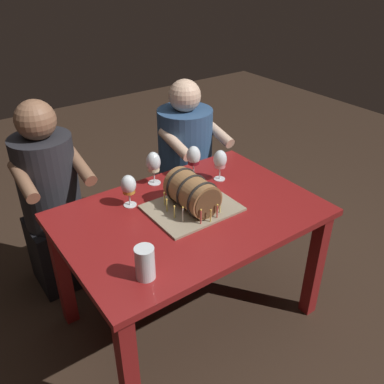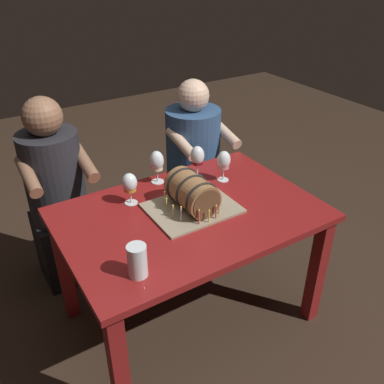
{
  "view_description": "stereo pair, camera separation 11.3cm",
  "coord_description": "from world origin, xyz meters",
  "px_view_note": "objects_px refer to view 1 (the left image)",
  "views": [
    {
      "loc": [
        -1.01,
        -1.42,
        1.88
      ],
      "look_at": [
        0.02,
        0.02,
        0.82
      ],
      "focal_mm": 38.76,
      "sensor_mm": 36.0,
      "label": 1
    },
    {
      "loc": [
        -0.92,
        -1.49,
        1.88
      ],
      "look_at": [
        0.02,
        0.02,
        0.82
      ],
      "focal_mm": 38.76,
      "sensor_mm": 36.0,
      "label": 2
    }
  ],
  "objects_px": {
    "barrel_cake": "(192,195)",
    "person_seated_right": "(186,164)",
    "wine_glass_amber": "(128,186)",
    "beer_pint": "(145,264)",
    "person_seated_left": "(53,206)",
    "wine_glass_rose": "(220,161)",
    "wine_glass_red": "(194,157)",
    "wine_glass_white": "(153,163)",
    "dining_table": "(190,229)"
  },
  "relations": [
    {
      "from": "dining_table",
      "to": "beer_pint",
      "type": "relative_size",
      "value": 8.93
    },
    {
      "from": "wine_glass_red",
      "to": "person_seated_right",
      "type": "bearing_deg",
      "value": 60.49
    },
    {
      "from": "dining_table",
      "to": "wine_glass_white",
      "type": "height_order",
      "value": "wine_glass_white"
    },
    {
      "from": "wine_glass_red",
      "to": "wine_glass_white",
      "type": "relative_size",
      "value": 1.02
    },
    {
      "from": "barrel_cake",
      "to": "wine_glass_amber",
      "type": "height_order",
      "value": "barrel_cake"
    },
    {
      "from": "dining_table",
      "to": "person_seated_right",
      "type": "relative_size",
      "value": 1.12
    },
    {
      "from": "beer_pint",
      "to": "person_seated_right",
      "type": "relative_size",
      "value": 0.13
    },
    {
      "from": "barrel_cake",
      "to": "wine_glass_rose",
      "type": "distance_m",
      "value": 0.35
    },
    {
      "from": "dining_table",
      "to": "wine_glass_red",
      "type": "xyz_separation_m",
      "value": [
        0.23,
        0.29,
        0.24
      ]
    },
    {
      "from": "dining_table",
      "to": "person_seated_right",
      "type": "height_order",
      "value": "person_seated_right"
    },
    {
      "from": "barrel_cake",
      "to": "person_seated_left",
      "type": "relative_size",
      "value": 0.36
    },
    {
      "from": "wine_glass_white",
      "to": "beer_pint",
      "type": "xyz_separation_m",
      "value": [
        -0.43,
        -0.64,
        -0.06
      ]
    },
    {
      "from": "barrel_cake",
      "to": "person_seated_left",
      "type": "distance_m",
      "value": 0.9
    },
    {
      "from": "wine_glass_red",
      "to": "person_seated_right",
      "type": "distance_m",
      "value": 0.59
    },
    {
      "from": "wine_glass_white",
      "to": "person_seated_right",
      "type": "distance_m",
      "value": 0.67
    },
    {
      "from": "wine_glass_red",
      "to": "wine_glass_amber",
      "type": "relative_size",
      "value": 1.12
    },
    {
      "from": "wine_glass_red",
      "to": "beer_pint",
      "type": "distance_m",
      "value": 0.87
    },
    {
      "from": "dining_table",
      "to": "wine_glass_red",
      "type": "relative_size",
      "value": 6.63
    },
    {
      "from": "person_seated_right",
      "to": "wine_glass_red",
      "type": "bearing_deg",
      "value": -119.51
    },
    {
      "from": "wine_glass_amber",
      "to": "wine_glass_rose",
      "type": "bearing_deg",
      "value": -5.38
    },
    {
      "from": "barrel_cake",
      "to": "beer_pint",
      "type": "distance_m",
      "value": 0.54
    },
    {
      "from": "wine_glass_amber",
      "to": "beer_pint",
      "type": "bearing_deg",
      "value": -111.75
    },
    {
      "from": "wine_glass_red",
      "to": "wine_glass_white",
      "type": "xyz_separation_m",
      "value": [
        -0.22,
        0.07,
        -0.01
      ]
    },
    {
      "from": "wine_glass_rose",
      "to": "person_seated_right",
      "type": "xyz_separation_m",
      "value": [
        0.14,
        0.55,
        -0.29
      ]
    },
    {
      "from": "barrel_cake",
      "to": "person_seated_right",
      "type": "xyz_separation_m",
      "value": [
        0.45,
        0.71,
        -0.26
      ]
    },
    {
      "from": "beer_pint",
      "to": "wine_glass_amber",
      "type": "bearing_deg",
      "value": 68.25
    },
    {
      "from": "barrel_cake",
      "to": "person_seated_right",
      "type": "height_order",
      "value": "person_seated_right"
    },
    {
      "from": "dining_table",
      "to": "barrel_cake",
      "type": "height_order",
      "value": "barrel_cake"
    },
    {
      "from": "wine_glass_red",
      "to": "beer_pint",
      "type": "bearing_deg",
      "value": -138.69
    },
    {
      "from": "barrel_cake",
      "to": "beer_pint",
      "type": "height_order",
      "value": "barrel_cake"
    },
    {
      "from": "dining_table",
      "to": "wine_glass_amber",
      "type": "distance_m",
      "value": 0.39
    },
    {
      "from": "barrel_cake",
      "to": "wine_glass_rose",
      "type": "relative_size",
      "value": 2.42
    },
    {
      "from": "wine_glass_amber",
      "to": "person_seated_right",
      "type": "bearing_deg",
      "value": 35.61
    },
    {
      "from": "wine_glass_amber",
      "to": "person_seated_left",
      "type": "bearing_deg",
      "value": 117.67
    },
    {
      "from": "beer_pint",
      "to": "wine_glass_rose",
      "type": "bearing_deg",
      "value": 31.55
    },
    {
      "from": "dining_table",
      "to": "wine_glass_rose",
      "type": "relative_size",
      "value": 7.14
    },
    {
      "from": "wine_glass_amber",
      "to": "beer_pint",
      "type": "relative_size",
      "value": 1.2
    },
    {
      "from": "person_seated_left",
      "to": "person_seated_right",
      "type": "bearing_deg",
      "value": 0.01
    },
    {
      "from": "wine_glass_amber",
      "to": "person_seated_left",
      "type": "distance_m",
      "value": 0.63
    },
    {
      "from": "wine_glass_amber",
      "to": "wine_glass_rose",
      "type": "xyz_separation_m",
      "value": [
        0.55,
        -0.05,
        0.0
      ]
    },
    {
      "from": "wine_glass_rose",
      "to": "person_seated_right",
      "type": "relative_size",
      "value": 0.16
    },
    {
      "from": "wine_glass_rose",
      "to": "person_seated_right",
      "type": "distance_m",
      "value": 0.64
    },
    {
      "from": "wine_glass_amber",
      "to": "person_seated_right",
      "type": "height_order",
      "value": "person_seated_right"
    },
    {
      "from": "wine_glass_amber",
      "to": "wine_glass_white",
      "type": "distance_m",
      "value": 0.26
    },
    {
      "from": "person_seated_left",
      "to": "person_seated_right",
      "type": "xyz_separation_m",
      "value": [
        0.95,
        0.0,
        -0.01
      ]
    },
    {
      "from": "wine_glass_amber",
      "to": "beer_pint",
      "type": "distance_m",
      "value": 0.56
    },
    {
      "from": "wine_glass_red",
      "to": "person_seated_right",
      "type": "xyz_separation_m",
      "value": [
        0.25,
        0.44,
        -0.3
      ]
    },
    {
      "from": "wine_glass_red",
      "to": "beer_pint",
      "type": "relative_size",
      "value": 1.35
    },
    {
      "from": "wine_glass_amber",
      "to": "person_seated_left",
      "type": "height_order",
      "value": "person_seated_left"
    },
    {
      "from": "wine_glass_white",
      "to": "person_seated_right",
      "type": "relative_size",
      "value": 0.17
    }
  ]
}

